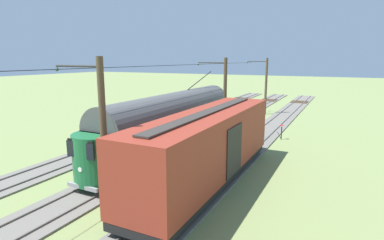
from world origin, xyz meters
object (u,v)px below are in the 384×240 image
at_px(catenary_pole_mid_near, 224,98).
at_px(catenary_pole_mid_far, 102,137).
at_px(vintage_streetcar, 173,121).
at_px(catenary_pole_foreground, 265,85).
at_px(boxcar_adjacent, 208,145).
at_px(switch_stand, 281,131).

bearing_deg(catenary_pole_mid_near, catenary_pole_mid_far, 90.00).
distance_m(vintage_streetcar, catenary_pole_foreground, 18.68).
height_order(boxcar_adjacent, switch_stand, boxcar_adjacent).
xyz_separation_m(boxcar_adjacent, switch_stand, (-1.76, -11.47, -1.46)).
bearing_deg(vintage_streetcar, boxcar_adjacent, 136.13).
height_order(catenary_pole_foreground, catenary_pole_mid_near, same).
distance_m(catenary_pole_foreground, catenary_pole_mid_near, 14.19).
distance_m(vintage_streetcar, boxcar_adjacent, 6.69).
relative_size(vintage_streetcar, switch_stand, 14.65).
height_order(catenary_pole_mid_near, catenary_pole_mid_far, same).
height_order(vintage_streetcar, catenary_pole_foreground, catenary_pole_foreground).
bearing_deg(catenary_pole_mid_far, boxcar_adjacent, -115.27).
bearing_deg(catenary_pole_mid_near, catenary_pole_foreground, -90.00).
bearing_deg(catenary_pole_mid_far, switch_stand, -104.24).
xyz_separation_m(catenary_pole_mid_near, switch_stand, (-4.24, -2.53, -2.86)).
distance_m(catenary_pole_foreground, switch_stand, 12.72).
bearing_deg(catenary_pole_mid_near, vintage_streetcar, 61.41).
relative_size(catenary_pole_foreground, catenary_pole_mid_near, 1.00).
relative_size(vintage_streetcar, boxcar_adjacent, 1.35).
distance_m(boxcar_adjacent, catenary_pole_foreground, 23.29).
bearing_deg(catenary_pole_foreground, vintage_streetcar, 82.77).
bearing_deg(boxcar_adjacent, switch_stand, -98.74).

